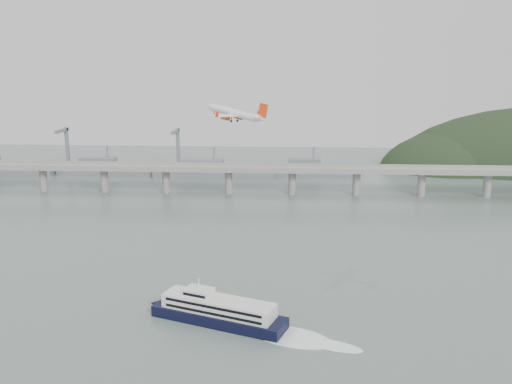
{
  "coord_description": "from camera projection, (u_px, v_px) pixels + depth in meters",
  "views": [
    {
      "loc": [
        15.61,
        -215.52,
        100.35
      ],
      "look_at": [
        0.0,
        55.0,
        36.0
      ],
      "focal_mm": 38.0,
      "sensor_mm": 36.0,
      "label": 1
    }
  ],
  "objects": [
    {
      "name": "ferry",
      "position": [
        219.0,
        311.0,
        214.84
      ],
      "size": [
        87.15,
        39.56,
        17.12
      ],
      "rotation": [
        0.0,
        0.0,
        -0.35
      ],
      "color": "black",
      "rests_on": "ground"
    },
    {
      "name": "airliner",
      "position": [
        235.0,
        113.0,
        275.77
      ],
      "size": [
        35.6,
        33.45,
        10.66
      ],
      "rotation": [
        0.05,
        -0.16,
        2.59
      ],
      "color": "white",
      "rests_on": "ground"
    },
    {
      "name": "bridge",
      "position": [
        265.0,
        172.0,
        423.65
      ],
      "size": [
        800.0,
        22.0,
        23.9
      ],
      "color": "gray",
      "rests_on": "ground"
    },
    {
      "name": "distant_fleet",
      "position": [
        101.0,
        169.0,
        498.15
      ],
      "size": [
        453.0,
        60.9,
        40.0
      ],
      "color": "slate",
      "rests_on": "ground"
    },
    {
      "name": "ground",
      "position": [
        249.0,
        302.0,
        233.4
      ],
      "size": [
        900.0,
        900.0,
        0.0
      ],
      "primitive_type": "plane",
      "color": "slate",
      "rests_on": "ground"
    }
  ]
}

